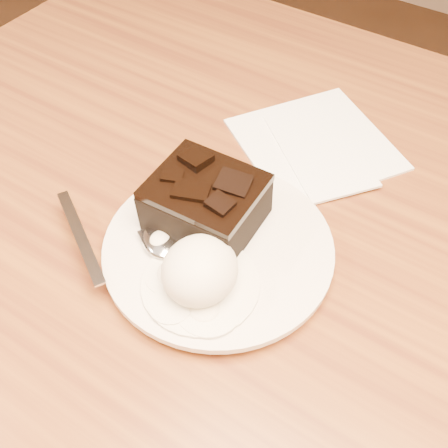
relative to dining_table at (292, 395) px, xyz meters
The scene contains 10 objects.
dining_table is the anchor object (origin of this frame).
plate 0.40m from the dining_table, 139.38° to the right, with size 0.22×0.22×0.02m, color silver.
brownie 0.43m from the dining_table, 154.54° to the right, with size 0.10×0.09×0.05m, color black.
ice_cream_scoop 0.44m from the dining_table, 120.79° to the right, with size 0.07×0.07×0.06m, color #EFE4CA.
melt_puddle 0.42m from the dining_table, 120.79° to the right, with size 0.11×0.11×0.00m, color white.
spoon 0.43m from the dining_table, 141.63° to the right, with size 0.04×0.19×0.01m, color silver, non-canonical shape.
napkin 0.41m from the dining_table, 122.42° to the left, with size 0.17×0.17×0.01m, color white.
crumb_a 0.42m from the dining_table, 156.23° to the right, with size 0.01×0.01×0.00m, color black.
crumb_b 0.42m from the dining_table, 117.65° to the right, with size 0.01×0.01×0.00m, color black.
crumb_c 0.42m from the dining_table, 148.60° to the right, with size 0.01×0.00×0.00m, color black.
Camera 1 is at (0.10, -0.34, 1.18)m, focal length 43.46 mm.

